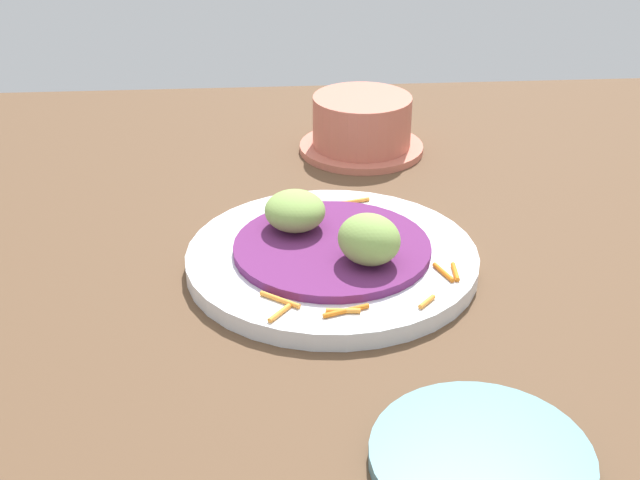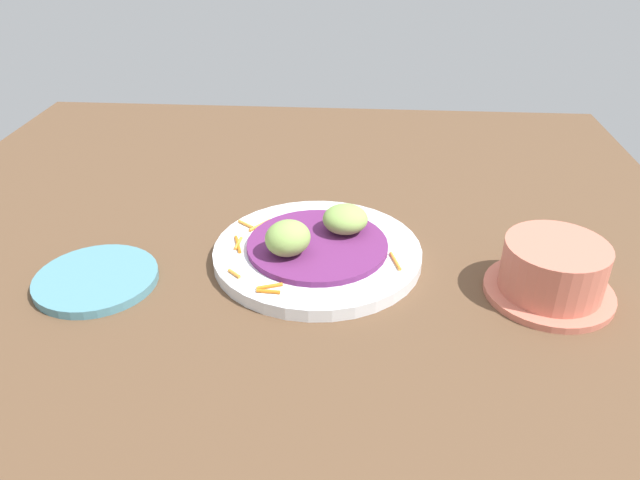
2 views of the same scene
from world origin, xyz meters
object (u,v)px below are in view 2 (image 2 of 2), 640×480
Objects in this scene: guac_scoop_center at (345,220)px; side_plate_small at (96,279)px; main_plate at (317,253)px; terracotta_bowl at (553,272)px; guac_scoop_left at (288,238)px.

guac_scoop_center is 0.40× the size of side_plate_small.
main_plate is at bearing -139.56° from guac_scoop_center.
terracotta_bowl reaches higher than main_plate.
main_plate is at bearing 167.89° from terracotta_bowl.
guac_scoop_left is 0.38× the size of terracotta_bowl.
side_plate_small is at bearing -160.74° from guac_scoop_center.
guac_scoop_left is 22.41cm from side_plate_small.
main_plate is 1.79× the size of terracotta_bowl.
terracotta_bowl is (29.40, -2.88, -1.32)cm from guac_scoop_left.
terracotta_bowl is (26.19, -5.62, 2.25)cm from main_plate.
terracotta_bowl is at bearing -5.60° from guac_scoop_left.
main_plate reaches higher than side_plate_small.
main_plate is 5.30cm from guac_scoop_center.
main_plate is 4.67× the size of guac_scoop_left.
terracotta_bowl reaches higher than side_plate_small.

